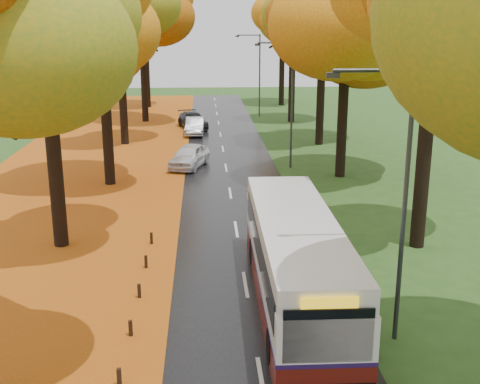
{
  "coord_description": "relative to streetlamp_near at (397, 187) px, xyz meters",
  "views": [
    {
      "loc": [
        -1.41,
        -7.81,
        9.13
      ],
      "look_at": [
        0.0,
        15.16,
        2.6
      ],
      "focal_mm": 45.0,
      "sensor_mm": 36.0,
      "label": 1
    }
  ],
  "objects": [
    {
      "name": "trees_right",
      "position": [
        3.24,
        18.91,
        4.98
      ],
      "size": [
        9.3,
        74.2,
        13.96
      ],
      "color": "black",
      "rests_on": "ground"
    },
    {
      "name": "centre_line",
      "position": [
        -3.95,
        17.0,
        -4.67
      ],
      "size": [
        0.12,
        90.0,
        0.01
      ],
      "primitive_type": "cube",
      "color": "silver",
      "rests_on": "road"
    },
    {
      "name": "road",
      "position": [
        -3.95,
        17.0,
        -4.69
      ],
      "size": [
        6.5,
        90.0,
        0.04
      ],
      "primitive_type": "cube",
      "color": "black",
      "rests_on": "ground"
    },
    {
      "name": "streetlamp_near",
      "position": [
        0.0,
        0.0,
        0.0
      ],
      "size": [
        2.45,
        0.18,
        8.0
      ],
      "color": "#333538",
      "rests_on": "ground"
    },
    {
      "name": "car_white",
      "position": [
        -6.3,
        22.31,
        -3.93
      ],
      "size": [
        2.99,
        4.67,
        1.48
      ],
      "primitive_type": "imported",
      "rotation": [
        0.0,
        0.0,
        -0.31
      ],
      "color": "silver",
      "rests_on": "road"
    },
    {
      "name": "leaf_verge",
      "position": [
        -12.95,
        17.0,
        -4.7
      ],
      "size": [
        12.0,
        90.0,
        0.02
      ],
      "primitive_type": "cube",
      "color": "#9C330E",
      "rests_on": "ground"
    },
    {
      "name": "trees_left",
      "position": [
        -11.13,
        19.06,
        4.82
      ],
      "size": [
        9.2,
        74.0,
        13.88
      ],
      "color": "black",
      "rests_on": "ground"
    },
    {
      "name": "streetlamp_far",
      "position": [
        0.0,
        44.0,
        0.0
      ],
      "size": [
        2.45,
        0.18,
        8.0
      ],
      "color": "#333538",
      "rests_on": "ground"
    },
    {
      "name": "car_dark",
      "position": [
        -6.3,
        37.17,
        -3.98
      ],
      "size": [
        3.08,
        5.14,
        1.39
      ],
      "primitive_type": "imported",
      "rotation": [
        0.0,
        0.0,
        0.25
      ],
      "color": "black",
      "rests_on": "road"
    },
    {
      "name": "bus",
      "position": [
        -2.37,
        2.58,
        -3.13
      ],
      "size": [
        2.67,
        11.19,
        2.94
      ],
      "rotation": [
        0.0,
        0.0,
        -0.01
      ],
      "color": "#56140D",
      "rests_on": "road"
    },
    {
      "name": "car_silver",
      "position": [
        -6.07,
        34.15,
        -3.97
      ],
      "size": [
        1.64,
        4.3,
        1.4
      ],
      "primitive_type": "imported",
      "rotation": [
        0.0,
        0.0,
        -0.04
      ],
      "color": "#94979B",
      "rests_on": "road"
    },
    {
      "name": "leaf_drift",
      "position": [
        -7.0,
        17.0,
        -4.67
      ],
      "size": [
        0.9,
        90.0,
        0.01
      ],
      "primitive_type": "cube",
      "color": "#B46A12",
      "rests_on": "road"
    },
    {
      "name": "streetlamp_mid",
      "position": [
        0.0,
        22.0,
        0.0
      ],
      "size": [
        2.45,
        0.18,
        8.0
      ],
      "color": "#333538",
      "rests_on": "ground"
    }
  ]
}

